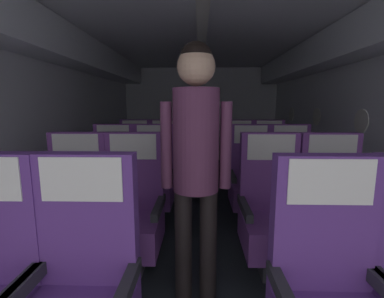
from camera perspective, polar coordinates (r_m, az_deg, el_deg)
ground at (r=3.28m, az=1.95°, el=-14.50°), size 3.77×7.19×0.02m
fuselage_shell at (r=3.28m, az=2.10°, el=14.63°), size 3.65×6.84×2.22m
seat_b_left_window at (r=2.35m, az=-23.60°, el=-12.53°), size 0.49×0.52×1.10m
seat_b_left_aisle at (r=2.21m, az=-12.50°, el=-13.36°), size 0.49×0.52×1.10m
seat_b_right_aisle at (r=2.38m, az=27.70°, el=-12.57°), size 0.49×0.52×1.10m
seat_b_right_window at (r=2.23m, az=16.42°, el=-13.38°), size 0.49×0.52×1.10m
seat_c_left_window at (r=3.19m, az=-16.47°, el=-6.45°), size 0.49×0.52×1.10m
seat_c_left_aisle at (r=3.08m, az=-8.31°, el=-6.72°), size 0.49×0.52×1.10m
seat_c_right_aisle at (r=3.21m, az=20.11°, el=-6.52°), size 0.49×0.52×1.10m
seat_c_right_window at (r=3.09m, az=12.31°, el=-6.80°), size 0.49×0.52×1.10m
seat_d_left_window at (r=4.08m, az=-12.09°, el=-2.86°), size 0.49×0.52×1.10m
seat_d_left_aisle at (r=4.00m, az=-5.82°, el=-2.94°), size 0.49×0.52×1.10m
seat_d_right_aisle at (r=4.08m, az=16.01°, el=-3.01°), size 0.49×0.52×1.10m
seat_d_right_window at (r=3.99m, az=9.81°, el=-3.07°), size 0.49×0.52×1.10m
flight_attendant at (r=1.64m, az=0.84°, el=-0.30°), size 0.43×0.28×1.67m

